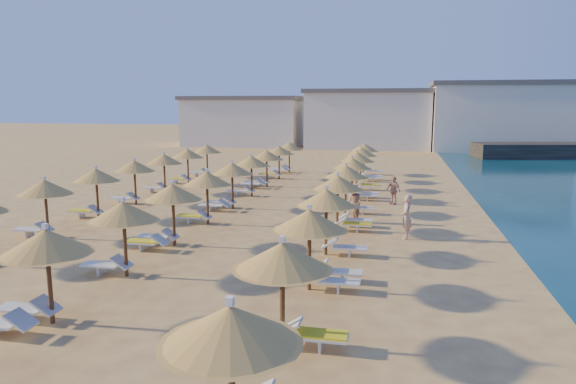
% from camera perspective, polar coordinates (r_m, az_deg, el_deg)
% --- Properties ---
extents(ground, '(220.00, 220.00, 0.00)m').
position_cam_1_polar(ground, '(21.46, -3.04, -5.17)').
color(ground, '#E4B864').
rests_on(ground, ground).
extents(hotel_blocks, '(47.27, 10.10, 8.10)m').
position_cam_1_polar(hotel_blocks, '(65.51, 9.52, 8.05)').
color(hotel_blocks, silver).
rests_on(hotel_blocks, ground).
extents(parasol_row_east, '(2.30, 35.77, 2.61)m').
position_cam_1_polar(parasol_row_east, '(24.23, 6.04, 1.59)').
color(parasol_row_east, brown).
rests_on(parasol_row_east, ground).
extents(parasol_row_west, '(2.30, 35.77, 2.61)m').
position_cam_1_polar(parasol_row_west, '(25.55, -7.52, 1.98)').
color(parasol_row_west, brown).
rests_on(parasol_row_west, ground).
extents(parasol_row_inland, '(2.30, 24.61, 2.61)m').
position_cam_1_polar(parasol_row_inland, '(29.53, -16.71, 2.70)').
color(parasol_row_inland, brown).
rests_on(parasol_row_inland, ground).
extents(loungers, '(14.72, 34.04, 0.66)m').
position_cam_1_polar(loungers, '(25.68, -4.81, -1.91)').
color(loungers, silver).
rests_on(loungers, ground).
extents(beachgoer_a, '(0.45, 0.68, 1.85)m').
position_cam_1_polar(beachgoer_a, '(21.79, 13.01, -2.69)').
color(beachgoer_a, tan).
rests_on(beachgoer_a, ground).
extents(beachgoer_b, '(1.02, 1.10, 1.82)m').
position_cam_1_polar(beachgoer_b, '(24.18, 7.33, -1.33)').
color(beachgoer_b, tan).
rests_on(beachgoer_b, ground).
extents(beachgoer_c, '(0.95, 0.89, 1.57)m').
position_cam_1_polar(beachgoer_c, '(29.10, 11.64, 0.19)').
color(beachgoer_c, tan).
rests_on(beachgoer_c, ground).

